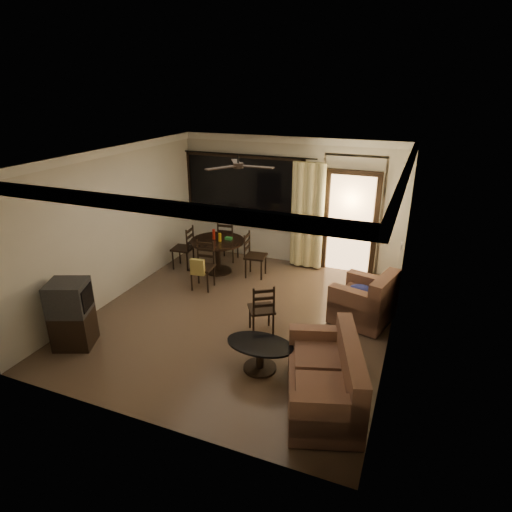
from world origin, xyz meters
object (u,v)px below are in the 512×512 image
at_px(dining_chair_north, 228,248).
at_px(sofa, 328,381).
at_px(dining_table, 218,247).
at_px(dining_chair_south, 203,274).
at_px(coffee_table, 260,352).
at_px(dining_chair_west, 184,255).
at_px(tv_cabinet, 72,314).
at_px(armchair, 366,302).
at_px(side_chair, 262,318).
at_px(dining_chair_east, 255,264).

distance_m(dining_chair_north, sofa, 5.04).
height_order(dining_table, dining_chair_north, dining_chair_north).
height_order(dining_chair_south, coffee_table, dining_chair_south).
distance_m(dining_chair_west, dining_chair_north, 1.05).
xyz_separation_m(tv_cabinet, armchair, (4.10, 2.39, -0.17)).
xyz_separation_m(dining_chair_south, tv_cabinet, (-0.90, -2.51, 0.24)).
bearing_deg(dining_table, tv_cabinet, -103.67).
relative_size(sofa, side_chair, 1.98).
bearing_deg(tv_cabinet, dining_chair_south, 48.01).
bearing_deg(dining_table, side_chair, -47.97).
height_order(dining_table, tv_cabinet, tv_cabinet).
bearing_deg(armchair, dining_table, 178.27).
distance_m(dining_chair_north, coffee_table, 4.16).
bearing_deg(dining_table, armchair, -16.56).
bearing_deg(dining_table, dining_chair_east, 5.53).
height_order(coffee_table, side_chair, side_chair).
bearing_deg(tv_cabinet, side_chair, 6.42).
height_order(dining_chair_north, side_chair, dining_chair_north).
xyz_separation_m(dining_chair_east, side_chair, (0.93, -2.03, -0.01)).
bearing_deg(coffee_table, dining_chair_east, 113.07).
bearing_deg(tv_cabinet, coffee_table, -12.62).
height_order(dining_chair_south, armchair, dining_chair_south).
distance_m(dining_table, dining_chair_south, 0.90).
xyz_separation_m(dining_chair_west, dining_chair_south, (0.89, -0.77, 0.02)).
bearing_deg(coffee_table, dining_chair_north, 121.41).
relative_size(dining_chair_west, dining_chair_east, 1.00).
bearing_deg(coffee_table, dining_table, 126.03).
height_order(dining_chair_north, tv_cabinet, tv_cabinet).
relative_size(tv_cabinet, sofa, 0.60).
height_order(dining_chair_west, dining_chair_south, same).
bearing_deg(side_chair, dining_chair_west, -68.51).
xyz_separation_m(tv_cabinet, side_chair, (2.58, 1.41, -0.27)).
relative_size(dining_chair_north, sofa, 0.53).
bearing_deg(dining_chair_east, dining_chair_south, 135.70).
bearing_deg(dining_chair_east, sofa, -150.58).
relative_size(dining_chair_west, dining_chair_south, 1.00).
height_order(dining_chair_south, sofa, dining_chair_south).
bearing_deg(dining_chair_east, side_chair, -161.06).
xyz_separation_m(dining_chair_south, dining_chair_north, (-0.16, 1.53, -0.02)).
bearing_deg(armchair, dining_chair_south, -167.35).
bearing_deg(sofa, armchair, 68.62).
distance_m(dining_chair_west, dining_chair_east, 1.65).
distance_m(dining_chair_west, armchair, 4.19).
height_order(dining_chair_west, sofa, dining_chair_west).
bearing_deg(side_chair, dining_chair_east, -97.88).
bearing_deg(dining_chair_south, dining_table, 89.89).
relative_size(dining_chair_east, side_chair, 1.05).
bearing_deg(dining_chair_south, side_chair, -38.83).
distance_m(dining_table, sofa, 4.49).
distance_m(armchair, side_chair, 1.81).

